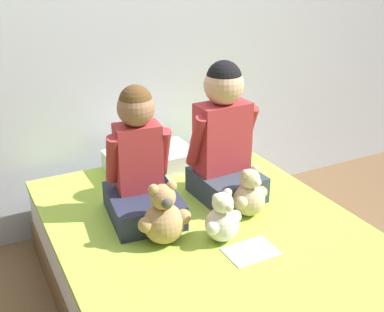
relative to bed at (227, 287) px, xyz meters
name	(u,v)px	position (x,y,z in m)	size (l,w,h in m)	color
wall_behind_bed	(125,10)	(0.00, 1.14, 1.04)	(8.00, 0.06, 2.50)	silver
bed	(227,287)	(0.00, 0.00, 0.00)	(1.32, 2.04, 0.41)	brown
child_on_left	(140,166)	(-0.22, 0.42, 0.45)	(0.34, 0.41, 0.61)	#282D47
child_on_right	(224,137)	(0.22, 0.42, 0.52)	(0.35, 0.33, 0.67)	#384251
teddy_bear_held_by_left_child	(164,217)	(-0.22, 0.16, 0.32)	(0.23, 0.17, 0.28)	tan
teddy_bear_held_by_right_child	(249,195)	(0.22, 0.19, 0.31)	(0.19, 0.15, 0.24)	#D1B78E
teddy_bear_between_children	(222,220)	(0.00, 0.06, 0.31)	(0.19, 0.15, 0.23)	silver
pillow_at_headboard	(151,161)	(0.00, 0.84, 0.26)	(0.48, 0.30, 0.11)	white
sign_card	(251,251)	(0.06, -0.07, 0.21)	(0.21, 0.15, 0.00)	white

